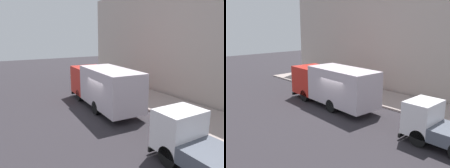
% 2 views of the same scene
% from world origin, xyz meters
% --- Properties ---
extents(ground, '(80.00, 80.00, 0.00)m').
position_xyz_m(ground, '(0.00, 0.00, 0.00)').
color(ground, '#2D292E').
extents(sidewalk, '(4.15, 30.00, 0.14)m').
position_xyz_m(sidewalk, '(5.08, 0.00, 0.07)').
color(sidewalk, '#A6958F').
rests_on(sidewalk, ground).
extents(building_facade, '(0.50, 30.00, 10.06)m').
position_xyz_m(building_facade, '(7.65, 0.00, 5.03)').
color(building_facade, '#BCAEA3').
rests_on(building_facade, ground).
extents(large_utility_truck, '(3.08, 8.52, 3.14)m').
position_xyz_m(large_utility_truck, '(0.61, 1.35, 1.73)').
color(large_utility_truck, red).
rests_on(large_utility_truck, ground).
extents(small_flatbed_truck, '(2.12, 4.89, 2.27)m').
position_xyz_m(small_flatbed_truck, '(0.04, -7.69, 1.06)').
color(small_flatbed_truck, white).
rests_on(small_flatbed_truck, ground).
extents(pedestrian_walking, '(0.39, 0.39, 1.74)m').
position_xyz_m(pedestrian_walking, '(4.39, 4.41, 1.06)').
color(pedestrian_walking, black).
rests_on(pedestrian_walking, sidewalk).
extents(pedestrian_standing, '(0.54, 0.54, 1.67)m').
position_xyz_m(pedestrian_standing, '(5.24, 2.78, 1.02)').
color(pedestrian_standing, '#5C5646').
rests_on(pedestrian_standing, sidewalk).
extents(street_sign_post, '(0.44, 0.08, 2.38)m').
position_xyz_m(street_sign_post, '(3.40, 0.14, 1.56)').
color(street_sign_post, '#4C5156').
rests_on(street_sign_post, sidewalk).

